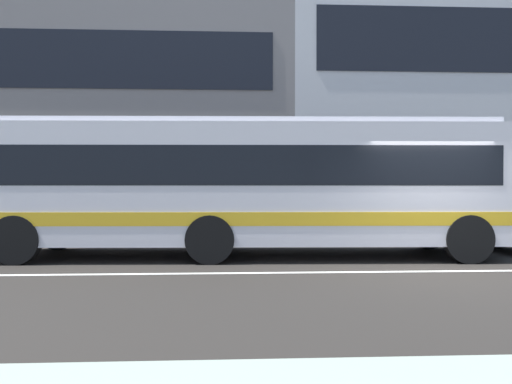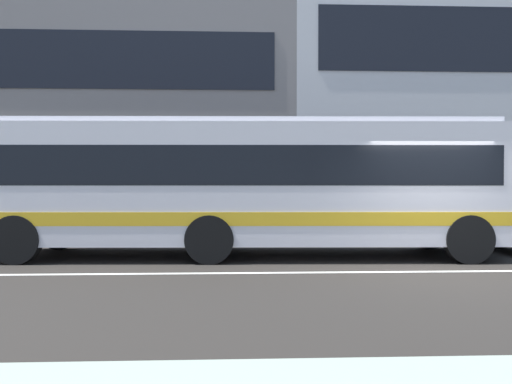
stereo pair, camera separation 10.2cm
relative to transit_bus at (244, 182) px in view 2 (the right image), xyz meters
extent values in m
plane|color=#2A2623|center=(3.78, -2.27, -1.67)|extent=(160.00, 160.00, 0.00)
cube|color=silver|center=(3.78, -2.27, -1.67)|extent=(60.00, 0.16, 0.01)
cube|color=gray|center=(-8.23, 12.40, 3.63)|extent=(20.66, 10.25, 10.61)
cube|color=black|center=(-8.23, 7.26, 4.48)|extent=(19.00, 0.04, 2.12)
cube|color=silver|center=(12.02, 12.40, 4.41)|extent=(19.85, 10.25, 12.15)
cube|color=silver|center=(0.00, 0.00, -0.04)|extent=(11.30, 2.95, 2.55)
cube|color=black|center=(0.00, 0.00, 0.34)|extent=(10.63, 2.95, 0.82)
cube|color=gold|center=(0.00, 0.00, -0.75)|extent=(11.08, 2.96, 0.28)
cube|color=silver|center=(0.00, 0.00, 1.29)|extent=(10.84, 2.52, 0.12)
cube|color=black|center=(5.62, -0.19, 0.34)|extent=(0.10, 2.15, 0.90)
cylinder|color=black|center=(4.65, 1.02, -1.17)|extent=(1.01, 0.31, 1.00)
cylinder|color=black|center=(4.57, -1.34, -1.17)|extent=(1.01, 0.31, 1.00)
cylinder|color=black|center=(-0.65, 1.21, -1.17)|extent=(1.01, 0.31, 1.00)
cylinder|color=black|center=(-0.73, -1.16, -1.17)|extent=(1.01, 0.31, 1.00)
cylinder|color=black|center=(-4.57, 1.34, -1.17)|extent=(1.01, 0.31, 1.00)
cylinder|color=black|center=(-4.65, -1.02, -1.17)|extent=(1.01, 0.31, 1.00)
cylinder|color=black|center=(6.51, 1.09, -1.35)|extent=(0.64, 0.23, 0.64)
camera|label=1|loc=(-0.34, -11.60, -0.05)|focal=35.99mm
camera|label=2|loc=(-0.24, -11.61, -0.05)|focal=35.99mm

